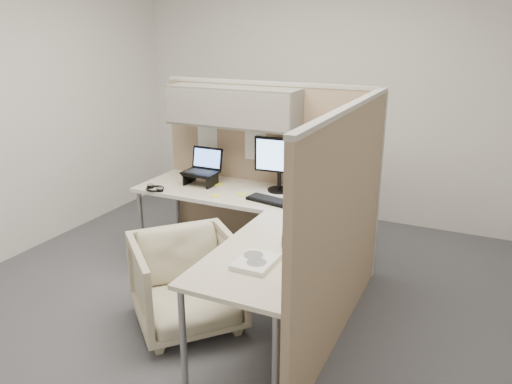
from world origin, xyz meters
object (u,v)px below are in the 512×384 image
at_px(desk, 252,217).
at_px(keyboard, 273,201).
at_px(monitor_left, 279,160).
at_px(office_chair, 187,278).

distance_m(desk, keyboard, 0.28).
bearing_deg(keyboard, desk, -92.13).
bearing_deg(monitor_left, keyboard, -80.16).
height_order(desk, office_chair, office_chair).
height_order(desk, monitor_left, monitor_left).
relative_size(office_chair, keyboard, 1.66).
bearing_deg(desk, monitor_left, 91.37).
distance_m(monitor_left, keyboard, 0.41).
bearing_deg(office_chair, keyboard, 21.34).
bearing_deg(monitor_left, office_chair, -106.08).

